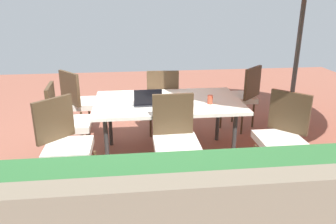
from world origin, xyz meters
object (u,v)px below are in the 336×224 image
chair_east (66,120)px  cup (210,100)px  chair_southwest (242,94)px  dining_table (168,105)px  chair_northwest (282,133)px  chair_north (175,137)px  laptop (148,101)px  chair_northeast (65,141)px  chair_southeast (80,100)px  chair_south (163,98)px

chair_east → cup: (-1.71, 0.12, 0.23)m
chair_southwest → dining_table: bearing=-11.4°
chair_northwest → chair_north: same height
dining_table → laptop: 0.31m
chair_northeast → laptop: 1.05m
cup → chair_southeast: bearing=-28.6°
dining_table → chair_northwest: size_ratio=1.82×
laptop → chair_northwest: bearing=155.4°
chair_northeast → cup: (-1.62, -0.51, 0.23)m
chair_northeast → chair_north: bearing=-44.8°
chair_east → chair_southwest: 2.57m
chair_east → chair_southeast: bearing=-8.3°
dining_table → chair_northeast: size_ratio=1.82×
chair_southeast → chair_north: (-1.16, 1.43, 0.00)m
chair_southwest → chair_north: bearing=6.8°
dining_table → chair_east: 1.24m
chair_north → cup: (-0.49, -0.53, 0.23)m
chair_east → chair_south: (-1.23, -0.75, 0.00)m
chair_southwest → cup: (0.72, 0.93, 0.23)m
dining_table → chair_south: bearing=-90.1°
chair_southeast → cup: (-1.65, 0.90, 0.23)m
chair_southwest → cup: chair_southwest is taller
chair_southwest → chair_south: 1.21m
chair_east → laptop: size_ratio=2.99×
dining_table → cup: cup is taller
chair_east → chair_southwest: bearing=-75.3°
chair_north → laptop: (0.25, -0.56, 0.22)m
chair_east → chair_south: bearing=-62.1°
chair_northeast → chair_southwest: size_ratio=1.00×
chair_south → chair_north: bearing=93.7°
laptop → chair_south: bearing=-108.7°
chair_southwest → chair_south: (1.21, 0.05, 0.00)m
chair_north → chair_east: bearing=150.3°
chair_southwest → laptop: chair_southwest is taller
dining_table → laptop: (0.26, 0.15, 0.10)m
chair_northeast → laptop: size_ratio=2.99×
chair_northeast → chair_southeast: same height
chair_east → chair_northwest: 2.48m
chair_southwest → chair_southeast: 2.37m
dining_table → chair_southwest: (-1.21, -0.76, -0.13)m
chair_south → chair_northwest: bearing=132.5°
chair_southwest → chair_north: same height
dining_table → chair_north: (0.01, 0.70, -0.13)m
chair_east → cup: chair_east is taller
chair_northwest → laptop: 1.54m
chair_south → dining_table: bearing=93.9°
chair_south → chair_southeast: (1.17, -0.02, 0.00)m
chair_northeast → chair_northwest: size_ratio=1.00×
chair_southeast → chair_northwest: bearing=-162.6°
laptop → chair_east: bearing=-7.5°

